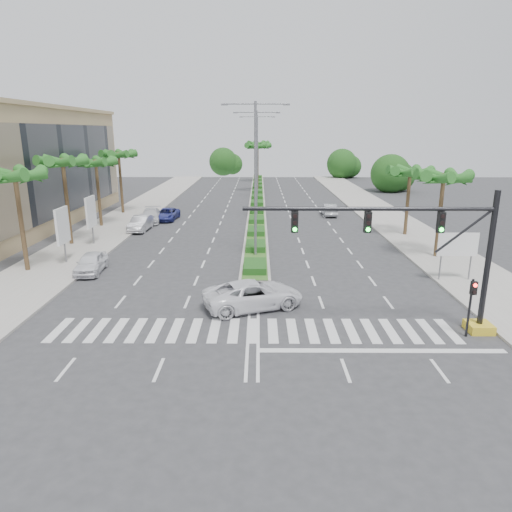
{
  "coord_description": "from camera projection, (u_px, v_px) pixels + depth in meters",
  "views": [
    {
      "loc": [
        0.29,
        -21.48,
        9.89
      ],
      "look_at": [
        0.12,
        3.51,
        3.0
      ],
      "focal_mm": 32.0,
      "sensor_mm": 36.0,
      "label": 1
    }
  ],
  "objects": [
    {
      "name": "car_parked_b",
      "position": [
        141.0,
        223.0,
        46.48
      ],
      "size": [
        1.84,
        4.67,
        1.51
      ],
      "primitive_type": "imported",
      "rotation": [
        0.0,
        0.0,
        -0.05
      ],
      "color": "silver",
      "rests_on": "ground"
    },
    {
      "name": "streetlight_near",
      "position": [
        255.0,
        172.0,
        35.03
      ],
      "size": [
        5.1,
        0.25,
        12.0
      ],
      "color": "slate",
      "rests_on": "ground"
    },
    {
      "name": "footpath_left",
      "position": [
        94.0,
        239.0,
        42.7
      ],
      "size": [
        6.0,
        120.0,
        0.15
      ],
      "primitive_type": "cube",
      "color": "gray",
      "rests_on": "ground"
    },
    {
      "name": "signal_gantry",
      "position": [
        442.0,
        266.0,
        22.36
      ],
      "size": [
        12.6,
        1.2,
        7.2
      ],
      "color": "gold",
      "rests_on": "ground"
    },
    {
      "name": "palm_right_far",
      "position": [
        410.0,
        174.0,
        42.88
      ],
      "size": [
        4.57,
        4.68,
        6.75
      ],
      "color": "brown",
      "rests_on": "ground"
    },
    {
      "name": "ground",
      "position": [
        253.0,
        331.0,
        23.34
      ],
      "size": [
        160.0,
        160.0,
        0.0
      ],
      "primitive_type": "plane",
      "color": "#333335",
      "rests_on": "ground"
    },
    {
      "name": "palm_median_b",
      "position": [
        258.0,
        145.0,
        88.92
      ],
      "size": [
        4.57,
        4.68,
        8.05
      ],
      "color": "brown",
      "rests_on": "ground"
    },
    {
      "name": "pedestrian_signal",
      "position": [
        472.0,
        298.0,
        22.07
      ],
      "size": [
        0.28,
        0.36,
        3.0
      ],
      "color": "black",
      "rests_on": "ground"
    },
    {
      "name": "direction_sign",
      "position": [
        458.0,
        246.0,
        30.3
      ],
      "size": [
        2.7,
        0.11,
        3.4
      ],
      "color": "slate",
      "rests_on": "ground"
    },
    {
      "name": "palm_left_far",
      "position": [
        96.0,
        165.0,
        46.79
      ],
      "size": [
        4.57,
        4.68,
        7.35
      ],
      "color": "brown",
      "rests_on": "ground"
    },
    {
      "name": "car_parked_c",
      "position": [
        167.0,
        214.0,
        52.0
      ],
      "size": [
        2.49,
        4.94,
        1.34
      ],
      "primitive_type": "imported",
      "rotation": [
        0.0,
        0.0,
        -0.06
      ],
      "color": "navy",
      "rests_on": "ground"
    },
    {
      "name": "car_crossing",
      "position": [
        253.0,
        295.0,
        26.16
      ],
      "size": [
        6.33,
        4.54,
        1.6
      ],
      "primitive_type": "imported",
      "rotation": [
        0.0,
        0.0,
        1.94
      ],
      "color": "white",
      "rests_on": "ground"
    },
    {
      "name": "car_right",
      "position": [
        329.0,
        210.0,
        54.81
      ],
      "size": [
        1.53,
        4.32,
        1.42
      ],
      "primitive_type": "imported",
      "rotation": [
        0.0,
        0.0,
        3.15
      ],
      "color": "#B4B6BA",
      "rests_on": "ground"
    },
    {
      "name": "car_parked_a",
      "position": [
        91.0,
        263.0,
        32.73
      ],
      "size": [
        1.99,
        4.33,
        1.44
      ],
      "primitive_type": "imported",
      "rotation": [
        0.0,
        0.0,
        0.07
      ],
      "color": "white",
      "rests_on": "ground"
    },
    {
      "name": "median",
      "position": [
        257.0,
        200.0,
        66.69
      ],
      "size": [
        2.2,
        75.0,
        0.2
      ],
      "primitive_type": "cube",
      "color": "gray",
      "rests_on": "ground"
    },
    {
      "name": "footpath_right",
      "position": [
        419.0,
        240.0,
        42.5
      ],
      "size": [
        6.0,
        120.0,
        0.15
      ],
      "primitive_type": "cube",
      "color": "gray",
      "rests_on": "ground"
    },
    {
      "name": "car_parked_d",
      "position": [
        151.0,
        216.0,
        50.73
      ],
      "size": [
        2.66,
        5.34,
        1.49
      ],
      "primitive_type": "imported",
      "rotation": [
        0.0,
        0.0,
        0.11
      ],
      "color": "silver",
      "rests_on": "ground"
    },
    {
      "name": "streetlight_mid",
      "position": [
        257.0,
        159.0,
        50.45
      ],
      "size": [
        5.1,
        0.25,
        12.0
      ],
      "color": "slate",
      "rests_on": "ground"
    },
    {
      "name": "billboard_far",
      "position": [
        91.0,
        212.0,
        40.0
      ],
      "size": [
        0.18,
        2.1,
        4.35
      ],
      "color": "slate",
      "rests_on": "ground"
    },
    {
      "name": "palm_left_end",
      "position": [
        119.0,
        157.0,
        54.4
      ],
      "size": [
        4.57,
        4.68,
        7.75
      ],
      "color": "brown",
      "rests_on": "ground"
    },
    {
      "name": "billboard_near",
      "position": [
        62.0,
        226.0,
        34.22
      ],
      "size": [
        0.18,
        2.1,
        4.35
      ],
      "color": "slate",
      "rests_on": "ground"
    },
    {
      "name": "palm_left_mid",
      "position": [
        63.0,
        165.0,
        38.92
      ],
      "size": [
        4.57,
        4.68,
        7.95
      ],
      "color": "brown",
      "rests_on": "ground"
    },
    {
      "name": "building",
      "position": [
        5.0,
        170.0,
        46.99
      ],
      "size": [
        12.0,
        36.0,
        12.0
      ],
      "primitive_type": "cube",
      "color": "tan",
      "rests_on": "ground"
    },
    {
      "name": "median_grass",
      "position": [
        257.0,
        199.0,
        66.66
      ],
      "size": [
        1.8,
        75.0,
        0.04
      ],
      "primitive_type": "cube",
      "color": "#285D20",
      "rests_on": "median"
    },
    {
      "name": "palm_right_near",
      "position": [
        444.0,
        180.0,
        35.09
      ],
      "size": [
        4.57,
        4.68,
        7.05
      ],
      "color": "brown",
      "rests_on": "ground"
    },
    {
      "name": "palm_left_near",
      "position": [
        15.0,
        179.0,
        31.31
      ],
      "size": [
        4.57,
        4.68,
        7.55
      ],
      "color": "brown",
      "rests_on": "ground"
    },
    {
      "name": "palm_median_a",
      "position": [
        258.0,
        148.0,
        74.46
      ],
      "size": [
        4.57,
        4.68,
        8.05
      ],
      "color": "brown",
      "rests_on": "ground"
    },
    {
      "name": "streetlight_far",
      "position": [
        257.0,
        153.0,
        65.88
      ],
      "size": [
        5.1,
        0.25,
        12.0
      ],
      "color": "slate",
      "rests_on": "ground"
    }
  ]
}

